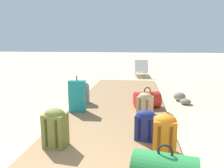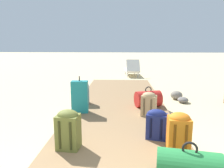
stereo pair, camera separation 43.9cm
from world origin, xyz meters
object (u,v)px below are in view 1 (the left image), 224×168
Objects in this scene: backpack_tan at (145,104)px; backpack_navy at (146,125)px; backpack_orange at (165,133)px; backpack_grey at (83,92)px; suitcase_teal at (77,96)px; backpack_olive at (55,127)px; duffel_bag_red at (147,100)px; lounge_chair at (140,69)px.

backpack_navy is at bearing -90.50° from backpack_tan.
backpack_orange is (0.24, -0.41, 0.05)m from backpack_navy.
suitcase_teal is at bearing -85.46° from backpack_grey.
duffel_bag_red is (1.38, 2.13, -0.11)m from backpack_olive.
backpack_tan is (0.01, 1.08, 0.01)m from backpack_navy.
backpack_tan is at bearing -6.60° from suitcase_teal.
backpack_grey is 0.81× the size of duffel_bag_red.
backpack_navy is 0.95× the size of backpack_tan.
suitcase_teal reaches higher than backpack_navy.
lounge_chair is (-0.31, 7.41, -0.05)m from backpack_orange.
backpack_tan is 0.88× the size of backpack_olive.
lounge_chair is (-0.08, 7.00, -0.00)m from backpack_navy.
lounge_chair is at bearing 92.43° from backpack_orange.
suitcase_teal is at bearing -103.48° from lounge_chair.
duffel_bag_red is at bearing 84.38° from backpack_tan.
duffel_bag_red is at bearing 94.33° from backpack_orange.
backpack_olive is 1.02× the size of backpack_orange.
backpack_grey is 0.95× the size of backpack_orange.
backpack_grey is 1.59m from duffel_bag_red.
backpack_grey is 2.90m from backpack_orange.
backpack_orange is (0.23, -1.48, 0.03)m from backpack_tan.
backpack_navy is 0.72× the size of duffel_bag_red.
backpack_tan is at bearing 47.94° from backpack_olive.
backpack_olive is (0.15, -1.63, -0.04)m from suitcase_teal.
suitcase_teal reaches higher than duffel_bag_red.
backpack_orange is at bearing -0.83° from backpack_olive.
backpack_orange is 7.41m from lounge_chair.
backpack_grey is (-0.05, 0.66, -0.06)m from suitcase_teal.
suitcase_teal is 1.58× the size of backpack_tan.
backpack_navy is at bearing -51.71° from backpack_grey.
suitcase_teal reaches higher than backpack_grey.
backpack_navy is at bearing -92.46° from duffel_bag_red.
backpack_tan is 0.76× the size of duffel_bag_red.
backpack_tan is 1.73m from backpack_grey.
backpack_grey is at bearing 174.17° from duffel_bag_red.
lounge_chair reaches higher than duffel_bag_red.
backpack_olive is 0.87× the size of duffel_bag_red.
lounge_chair is at bearing 90.62° from backpack_navy.
duffel_bag_red is at bearing -88.36° from lounge_chair.
suitcase_teal is at bearing 173.40° from backpack_tan.
backpack_tan is 1.97m from backpack_olive.
suitcase_teal is 1.48m from backpack_tan.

